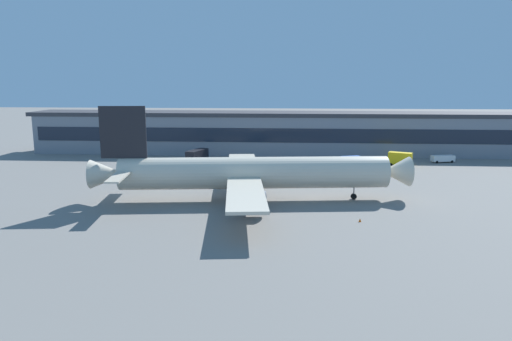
{
  "coord_description": "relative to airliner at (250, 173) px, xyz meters",
  "views": [
    {
      "loc": [
        -4.79,
        -88.27,
        22.32
      ],
      "look_at": [
        -11.32,
        2.39,
        5.0
      ],
      "focal_mm": 33.18,
      "sensor_mm": 36.0,
      "label": 1
    }
  ],
  "objects": [
    {
      "name": "crew_van",
      "position": [
        23.84,
        38.98,
        -3.84
      ],
      "size": [
        5.64,
        3.82,
        2.55
      ],
      "color": "#2651A5",
      "rests_on": "ground_plane"
    },
    {
      "name": "airliner",
      "position": [
        0.0,
        0.0,
        0.0
      ],
      "size": [
        60.04,
        51.29,
        17.83
      ],
      "color": "beige",
      "rests_on": "ground_plane"
    },
    {
      "name": "baggage_tug",
      "position": [
        -41.6,
        48.2,
        -4.21
      ],
      "size": [
        3.79,
        4.07,
        1.85
      ],
      "color": "yellow",
      "rests_on": "ground_plane"
    },
    {
      "name": "fuel_truck",
      "position": [
        -18.3,
        42.36,
        -3.41
      ],
      "size": [
        5.29,
        8.85,
        3.35
      ],
      "color": "black",
      "rests_on": "ground_plane"
    },
    {
      "name": "traffic_cone_0",
      "position": [
        18.86,
        -12.48,
        -5.02
      ],
      "size": [
        0.45,
        0.45,
        0.56
      ],
      "primitive_type": "cone",
      "color": "#F2590C",
      "rests_on": "ground_plane"
    },
    {
      "name": "belt_loader",
      "position": [
        49.88,
        45.86,
        -4.14
      ],
      "size": [
        6.68,
        3.38,
        1.95
      ],
      "color": "white",
      "rests_on": "ground_plane"
    },
    {
      "name": "terminal_building",
      "position": [
        12.21,
        59.97,
        1.12
      ],
      "size": [
        170.52,
        14.87,
        12.79
      ],
      "color": "gray",
      "rests_on": "ground_plane"
    },
    {
      "name": "pushback_tractor",
      "position": [
        16.1,
        39.58,
        -4.25
      ],
      "size": [
        5.33,
        5.11,
        1.75
      ],
      "color": "white",
      "rests_on": "ground_plane"
    },
    {
      "name": "ground_plane",
      "position": [
        12.21,
        1.72,
        -5.3
      ],
      "size": [
        600.0,
        600.0,
        0.0
      ],
      "primitive_type": "plane",
      "color": "slate"
    },
    {
      "name": "stair_truck",
      "position": [
        36.93,
        39.99,
        -3.32
      ],
      "size": [
        6.46,
        4.57,
        3.55
      ],
      "color": "yellow",
      "rests_on": "ground_plane"
    }
  ]
}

